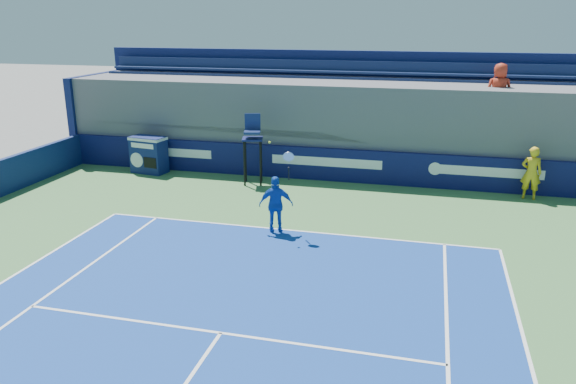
% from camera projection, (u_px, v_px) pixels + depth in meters
% --- Properties ---
extents(ball_person, '(0.67, 0.48, 1.74)m').
position_uv_depth(ball_person, '(531.00, 173.00, 18.07)').
color(ball_person, gold).
rests_on(ball_person, apron).
extents(back_hoarding, '(20.40, 0.21, 1.20)m').
position_uv_depth(back_hoarding, '(326.00, 164.00, 20.23)').
color(back_hoarding, '#0C0F43').
rests_on(back_hoarding, ground).
extents(match_clock, '(1.42, 0.92, 1.40)m').
position_uv_depth(match_clock, '(149.00, 154.00, 21.22)').
color(match_clock, '#101B52').
rests_on(match_clock, ground).
extents(umpire_chair, '(0.85, 0.85, 2.48)m').
position_uv_depth(umpire_chair, '(253.00, 141.00, 19.60)').
color(umpire_chair, black).
rests_on(umpire_chair, ground).
extents(tennis_player, '(1.02, 0.61, 2.57)m').
position_uv_depth(tennis_player, '(276.00, 204.00, 15.26)').
color(tennis_player, '#1649B3').
rests_on(tennis_player, apron).
extents(stadium_seating, '(21.00, 4.05, 4.40)m').
position_uv_depth(stadium_seating, '(337.00, 121.00, 21.76)').
color(stadium_seating, '#4C4C51').
rests_on(stadium_seating, ground).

